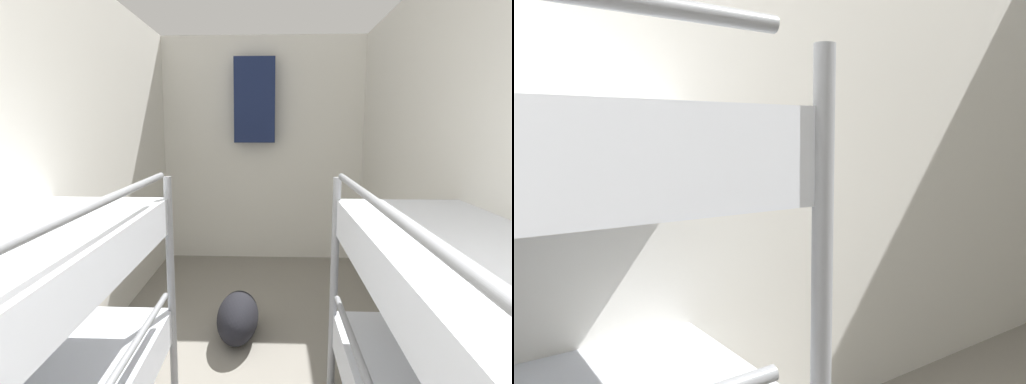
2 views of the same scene
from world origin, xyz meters
The scene contains 5 objects.
wall_left centered at (-1.15, 2.40, 1.25)m, with size 0.06×4.92×2.49m.
wall_right centered at (1.15, 2.40, 1.25)m, with size 0.06×4.92×2.49m.
wall_back centered at (0.00, 4.83, 1.25)m, with size 2.35×0.06×2.49m.
duffel_bag centered at (-0.13, 3.00, 0.15)m, with size 0.30×0.63×0.30m.
hanging_coat centered at (-0.09, 4.68, 1.79)m, with size 0.44×0.12×0.90m.
Camera 1 is at (0.11, 0.29, 1.53)m, focal length 28.00 mm.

